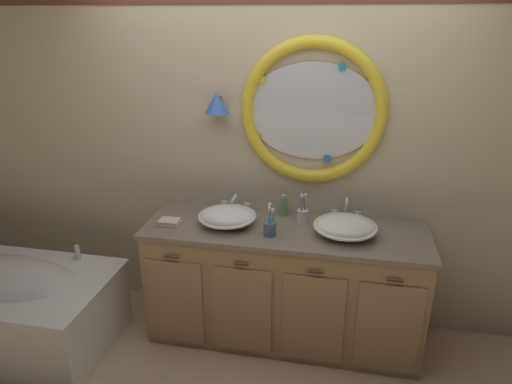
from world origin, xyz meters
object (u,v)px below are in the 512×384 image
(sink_basin_left, at_px, (227,216))
(soap_dispenser, at_px, (283,206))
(toothbrush_holder_left, at_px, (270,227))
(toothbrush_holder_right, at_px, (302,215))
(bathtub, at_px, (1,301))
(sink_basin_right, at_px, (345,227))
(folded_hand_towel, at_px, (169,222))

(sink_basin_left, bearing_deg, soap_dispenser, 34.06)
(toothbrush_holder_left, bearing_deg, sink_basin_left, 163.30)
(sink_basin_left, relative_size, toothbrush_holder_right, 1.84)
(bathtub, xyz_separation_m, sink_basin_right, (2.36, 0.42, 0.61))
(sink_basin_left, xyz_separation_m, toothbrush_holder_left, (0.31, -0.09, -0.01))
(toothbrush_holder_left, relative_size, folded_hand_towel, 1.49)
(sink_basin_left, height_order, soap_dispenser, soap_dispenser)
(bathtub, height_order, toothbrush_holder_right, toothbrush_holder_right)
(toothbrush_holder_left, bearing_deg, toothbrush_holder_right, 51.04)
(sink_basin_left, height_order, folded_hand_towel, sink_basin_left)
(toothbrush_holder_left, bearing_deg, folded_hand_towel, 178.47)
(sink_basin_right, height_order, soap_dispenser, soap_dispenser)
(sink_basin_left, relative_size, sink_basin_right, 0.96)
(bathtub, height_order, folded_hand_towel, folded_hand_towel)
(sink_basin_left, xyz_separation_m, folded_hand_towel, (-0.39, -0.07, -0.05))
(toothbrush_holder_right, height_order, folded_hand_towel, toothbrush_holder_right)
(toothbrush_holder_right, bearing_deg, toothbrush_holder_left, -128.96)
(folded_hand_towel, bearing_deg, soap_dispenser, 22.83)
(sink_basin_left, bearing_deg, folded_hand_towel, -169.19)
(sink_basin_right, distance_m, folded_hand_towel, 1.19)
(bathtub, distance_m, sink_basin_left, 1.74)
(toothbrush_holder_left, distance_m, folded_hand_towel, 0.70)
(toothbrush_holder_right, xyz_separation_m, folded_hand_towel, (-0.89, -0.21, -0.04))
(bathtub, relative_size, toothbrush_holder_left, 7.24)
(sink_basin_right, height_order, folded_hand_towel, sink_basin_right)
(soap_dispenser, bearing_deg, sink_basin_right, -28.47)
(toothbrush_holder_right, distance_m, soap_dispenser, 0.18)
(toothbrush_holder_left, xyz_separation_m, soap_dispenser, (0.04, 0.33, 0.02))
(sink_basin_left, bearing_deg, bathtub, -164.84)
(toothbrush_holder_left, distance_m, toothbrush_holder_right, 0.30)
(sink_basin_right, xyz_separation_m, soap_dispenser, (-0.44, 0.24, 0.01))
(bathtub, relative_size, sink_basin_right, 3.85)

